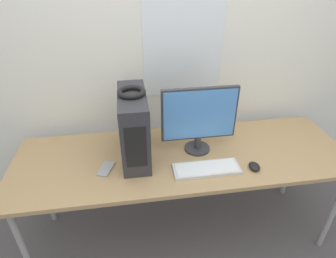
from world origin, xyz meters
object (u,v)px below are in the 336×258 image
object	(u,v)px
headphones	(131,92)
cell_phone	(106,169)
pc_tower	(134,127)
monitor_main	(199,118)
keyboard	(206,169)
mouse	(254,166)

from	to	relation	value
headphones	cell_phone	size ratio (longest dim) A/B	1.08
pc_tower	cell_phone	xyz separation A→B (m)	(-0.19, -0.12, -0.21)
pc_tower	monitor_main	world-z (taller)	monitor_main
keyboard	cell_phone	world-z (taller)	keyboard
headphones	monitor_main	world-z (taller)	headphones
pc_tower	monitor_main	bearing A→B (deg)	-0.21
monitor_main	pc_tower	bearing A→B (deg)	179.79
pc_tower	monitor_main	distance (m)	0.42
keyboard	cell_phone	size ratio (longest dim) A/B	2.63
cell_phone	mouse	bearing A→B (deg)	12.25
monitor_main	headphones	bearing A→B (deg)	179.67
mouse	keyboard	bearing A→B (deg)	174.25
headphones	keyboard	world-z (taller)	headphones
monitor_main	keyboard	bearing A→B (deg)	-89.22
pc_tower	mouse	bearing A→B (deg)	-19.67
pc_tower	cell_phone	distance (m)	0.31
pc_tower	keyboard	xyz separation A→B (m)	(0.42, -0.23, -0.21)
headphones	keyboard	size ratio (longest dim) A/B	0.41
pc_tower	mouse	size ratio (longest dim) A/B	5.23
keyboard	mouse	xyz separation A→B (m)	(0.30, -0.03, 0.01)
monitor_main	cell_phone	bearing A→B (deg)	-168.66
pc_tower	cell_phone	world-z (taller)	pc_tower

